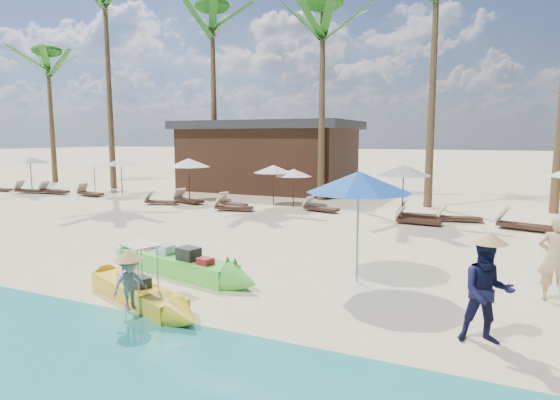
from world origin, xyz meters
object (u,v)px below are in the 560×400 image
at_px(blue_umbrella, 359,182).
at_px(tourist, 555,258).
at_px(yellow_canoe, 137,292).
at_px(green_canoe, 176,264).

bearing_deg(blue_umbrella, tourist, 5.26).
relative_size(yellow_canoe, tourist, 2.54).
bearing_deg(tourist, yellow_canoe, 27.51).
bearing_deg(blue_umbrella, green_canoe, -163.46).
relative_size(tourist, blue_umbrella, 0.70).
distance_m(green_canoe, tourist, 8.36).
bearing_deg(yellow_canoe, blue_umbrella, 62.51).
distance_m(yellow_canoe, blue_umbrella, 5.33).
bearing_deg(green_canoe, blue_umbrella, 28.63).
bearing_deg(tourist, green_canoe, 13.79).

